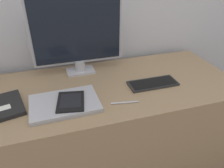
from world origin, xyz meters
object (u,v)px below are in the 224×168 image
(ereader, at_px, (71,101))
(pen, at_px, (125,102))
(keyboard, at_px, (153,83))
(monitor, at_px, (77,34))
(laptop, at_px, (65,103))

(ereader, relative_size, pen, 1.35)
(keyboard, bearing_deg, ereader, -171.73)
(monitor, distance_m, pen, 0.48)
(keyboard, height_order, ereader, ereader)
(pen, bearing_deg, ereader, 167.97)
(ereader, bearing_deg, monitor, 72.90)
(monitor, bearing_deg, keyboard, -37.33)
(laptop, bearing_deg, monitor, 67.72)
(monitor, xyz_separation_m, pen, (0.15, -0.39, -0.23))
(monitor, height_order, ereader, monitor)
(monitor, bearing_deg, pen, -69.53)
(laptop, distance_m, pen, 0.29)
(keyboard, xyz_separation_m, ereader, (-0.46, -0.07, 0.02))
(monitor, xyz_separation_m, laptop, (-0.13, -0.33, -0.22))
(monitor, distance_m, ereader, 0.41)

